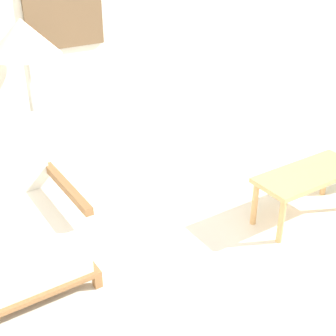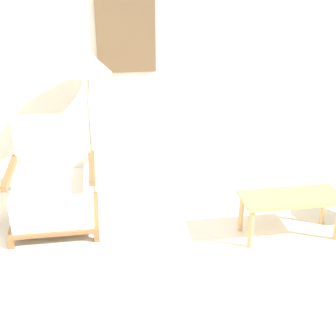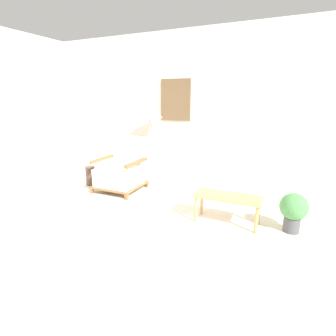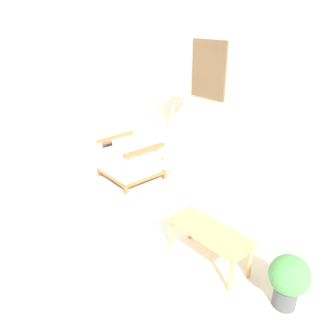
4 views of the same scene
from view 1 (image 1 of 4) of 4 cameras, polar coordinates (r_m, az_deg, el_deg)
name	(u,v)px [view 1 (image 1 of 4)]	position (r m, az deg, el deg)	size (l,w,h in m)	color
wall_back	(95,19)	(3.59, -8.89, 17.50)	(8.00, 0.09, 2.70)	silver
armchair	(15,232)	(3.01, -18.17, -7.41)	(0.75, 0.73, 0.93)	brown
floor_lamp	(24,50)	(3.10, -17.12, 13.59)	(0.45, 0.45, 1.47)	#B7B2A8
coffee_table	(308,179)	(3.55, 16.71, -1.28)	(0.84, 0.34, 0.38)	tan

